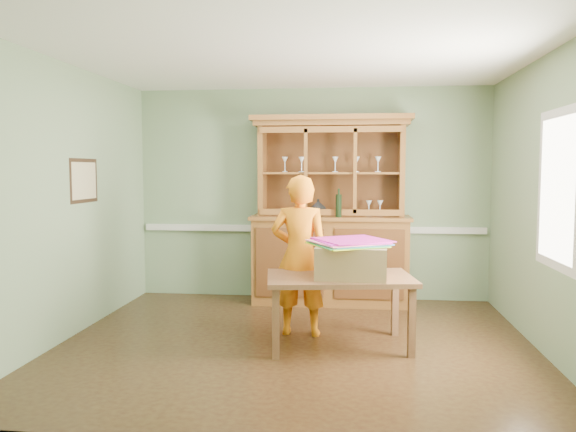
# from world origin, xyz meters

# --- Properties ---
(floor) EXTENTS (4.50, 4.50, 0.00)m
(floor) POSITION_xyz_m (0.00, 0.00, 0.00)
(floor) COLOR #402C14
(floor) RESTS_ON ground
(ceiling) EXTENTS (4.50, 4.50, 0.00)m
(ceiling) POSITION_xyz_m (0.00, 0.00, 2.70)
(ceiling) COLOR white
(ceiling) RESTS_ON wall_back
(wall_back) EXTENTS (4.50, 0.00, 4.50)m
(wall_back) POSITION_xyz_m (0.00, 2.00, 1.35)
(wall_back) COLOR gray
(wall_back) RESTS_ON floor
(wall_left) EXTENTS (0.00, 4.00, 4.00)m
(wall_left) POSITION_xyz_m (-2.25, 0.00, 1.35)
(wall_left) COLOR gray
(wall_left) RESTS_ON floor
(wall_right) EXTENTS (0.00, 4.00, 4.00)m
(wall_right) POSITION_xyz_m (2.25, 0.00, 1.35)
(wall_right) COLOR gray
(wall_right) RESTS_ON floor
(wall_front) EXTENTS (4.50, 0.00, 4.50)m
(wall_front) POSITION_xyz_m (0.00, -2.00, 1.35)
(wall_front) COLOR gray
(wall_front) RESTS_ON floor
(chair_rail) EXTENTS (4.41, 0.05, 0.08)m
(chair_rail) POSITION_xyz_m (0.00, 1.98, 0.90)
(chair_rail) COLOR silver
(chair_rail) RESTS_ON wall_back
(framed_map) EXTENTS (0.03, 0.60, 0.46)m
(framed_map) POSITION_xyz_m (-2.23, 0.30, 1.55)
(framed_map) COLOR black
(framed_map) RESTS_ON wall_left
(window_panel) EXTENTS (0.03, 0.96, 1.36)m
(window_panel) POSITION_xyz_m (2.23, -0.30, 1.50)
(window_panel) COLOR silver
(window_panel) RESTS_ON wall_right
(china_hutch) EXTENTS (1.98, 0.65, 2.33)m
(china_hutch) POSITION_xyz_m (0.26, 1.74, 0.81)
(china_hutch) COLOR brown
(china_hutch) RESTS_ON floor
(dining_table) EXTENTS (1.45, 0.99, 0.67)m
(dining_table) POSITION_xyz_m (0.42, -0.03, 0.59)
(dining_table) COLOR brown
(dining_table) RESTS_ON floor
(cardboard_box) EXTENTS (0.65, 0.53, 0.30)m
(cardboard_box) POSITION_xyz_m (0.52, -0.10, 0.82)
(cardboard_box) COLOR #95764D
(cardboard_box) RESTS_ON dining_table
(kite_stack) EXTENTS (0.79, 0.79, 0.05)m
(kite_stack) POSITION_xyz_m (0.50, -0.09, 1.00)
(kite_stack) COLOR #E4FF20
(kite_stack) RESTS_ON cardboard_box
(person) EXTENTS (0.60, 0.41, 1.61)m
(person) POSITION_xyz_m (0.01, 0.32, 0.81)
(person) COLOR orange
(person) RESTS_ON floor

